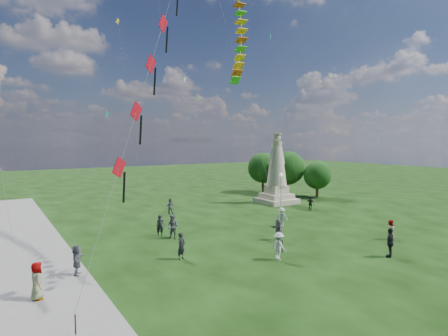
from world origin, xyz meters
TOP-DOWN VIEW (x-y plane):
  - waterfront at (-15.24, 8.99)m, footprint 200.00×200.00m
  - statue at (13.22, 18.60)m, footprint 4.18×4.18m
  - lamppost at (10.36, 14.48)m, footprint 0.38×0.38m
  - tree_row at (18.90, 23.71)m, footprint 7.05×11.82m
  - person_0 at (-5.89, 5.38)m, footprint 0.75×0.66m
  - person_1 at (-4.25, 10.26)m, footprint 0.97×1.07m
  - person_2 at (-0.68, 1.98)m, footprint 0.70×1.19m
  - person_3 at (5.79, -1.48)m, footprint 1.26×1.00m
  - person_4 at (9.72, 1.07)m, footprint 0.84×0.66m
  - person_5 at (-12.13, 5.75)m, footprint 1.18×1.71m
  - person_6 at (-4.72, 11.65)m, footprint 0.70×0.57m
  - person_7 at (-0.44, 19.35)m, footprint 0.94×0.80m
  - person_8 at (5.67, 8.95)m, footprint 1.09×1.17m
  - person_9 at (13.32, 13.09)m, footprint 0.89×0.93m
  - person_10 at (-14.38, 3.35)m, footprint 0.57×0.89m
  - person_11 at (2.35, 5.59)m, footprint 0.91×1.62m
  - red_kite_train at (-7.72, 4.61)m, footprint 9.68×9.35m
  - small_kites at (2.83, 23.74)m, footprint 32.51×15.93m

SIDE VIEW (x-z plane):
  - waterfront at x=-15.24m, z-range -0.82..0.69m
  - person_9 at x=13.32m, z-range 0.00..1.45m
  - person_4 at x=9.72m, z-range 0.00..1.52m
  - person_8 at x=5.67m, z-range 0.00..1.64m
  - person_6 at x=-4.72m, z-range 0.00..1.64m
  - person_7 at x=-0.44m, z-range 0.00..1.65m
  - person_11 at x=2.35m, z-range 0.00..1.65m
  - person_5 at x=-12.13m, z-range 0.00..1.70m
  - person_0 at x=-5.89m, z-range 0.00..1.73m
  - person_2 at x=-0.68m, z-range 0.00..1.76m
  - person_10 at x=-14.38m, z-range 0.00..1.79m
  - person_1 at x=-4.25m, z-range 0.00..1.88m
  - person_3 at x=5.79m, z-range 0.00..1.92m
  - lamppost at x=10.36m, z-range 0.91..5.03m
  - statue at x=13.22m, z-range -1.03..7.36m
  - tree_row at x=18.90m, z-range 0.50..6.56m
  - red_kite_train at x=-7.72m, z-range 2.48..23.03m
  - small_kites at x=2.83m, z-range 0.44..28.00m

